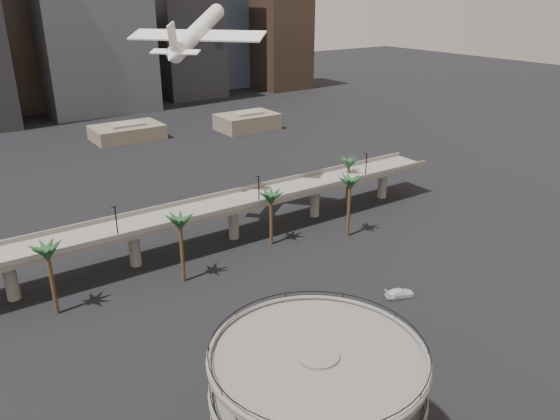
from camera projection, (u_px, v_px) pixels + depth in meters
ground at (375, 407)px, 70.14m from camera, size 700.00×700.00×0.00m
parking_ramp at (316, 405)px, 56.56m from camera, size 22.20×22.20×17.35m
overpass at (185, 218)px, 109.37m from camera, size 130.00×9.30×14.70m
palm_trees at (255, 199)px, 108.01m from camera, size 76.40×18.40×14.00m
low_buildings at (91, 142)px, 181.31m from camera, size 135.00×27.50×6.80m
skyline at (45, 13)px, 228.56m from camera, size 269.00×86.00×111.26m
airborne_jet at (197, 32)px, 112.09m from camera, size 26.09×25.13×11.40m
car_a at (321, 312)px, 89.35m from camera, size 4.79×2.35×1.57m
car_b at (337, 329)px, 84.80m from camera, size 5.00×2.18×1.60m
car_c at (400, 293)px, 95.05m from camera, size 5.63×3.65×1.52m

